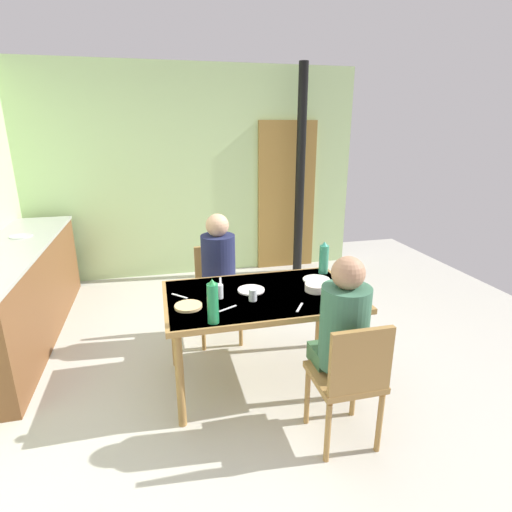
# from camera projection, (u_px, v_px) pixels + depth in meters

# --- Properties ---
(ground_plane) EXTENTS (7.16, 7.16, 0.00)m
(ground_plane) POSITION_uv_depth(u_px,v_px,m) (232.00, 390.00, 3.11)
(ground_plane) COLOR #BAB7AD
(wall_back) EXTENTS (4.39, 0.10, 2.67)m
(wall_back) POSITION_uv_depth(u_px,v_px,m) (191.00, 174.00, 5.24)
(wall_back) COLOR #B3D391
(wall_back) RESTS_ON ground_plane
(door_wooden) EXTENTS (0.80, 0.05, 2.00)m
(door_wooden) POSITION_uv_depth(u_px,v_px,m) (286.00, 197.00, 5.56)
(door_wooden) COLOR olive
(door_wooden) RESTS_ON ground_plane
(stove_pipe_column) EXTENTS (0.12, 0.12, 2.67)m
(stove_pipe_column) POSITION_uv_depth(u_px,v_px,m) (300.00, 174.00, 5.23)
(stove_pipe_column) COLOR black
(stove_pipe_column) RESTS_ON ground_plane
(kitchen_counter) EXTENTS (0.61, 2.56, 0.91)m
(kitchen_counter) POSITION_uv_depth(u_px,v_px,m) (18.00, 294.00, 3.74)
(kitchen_counter) COLOR brown
(kitchen_counter) RESTS_ON ground_plane
(dining_table) EXTENTS (1.42, 0.89, 0.74)m
(dining_table) POSITION_uv_depth(u_px,v_px,m) (261.00, 303.00, 3.03)
(dining_table) COLOR olive
(dining_table) RESTS_ON ground_plane
(chair_near_diner) EXTENTS (0.40, 0.40, 0.87)m
(chair_near_diner) POSITION_uv_depth(u_px,v_px,m) (350.00, 377.00, 2.43)
(chair_near_diner) COLOR olive
(chair_near_diner) RESTS_ON ground_plane
(chair_far_diner) EXTENTS (0.40, 0.40, 0.87)m
(chair_far_diner) POSITION_uv_depth(u_px,v_px,m) (217.00, 287.00, 3.77)
(chair_far_diner) COLOR olive
(chair_far_diner) RESTS_ON ground_plane
(person_near_diner) EXTENTS (0.30, 0.37, 0.77)m
(person_near_diner) POSITION_uv_depth(u_px,v_px,m) (343.00, 324.00, 2.47)
(person_near_diner) COLOR #3E6A43
(person_near_diner) RESTS_ON ground_plane
(person_far_diner) EXTENTS (0.30, 0.37, 0.77)m
(person_far_diner) POSITION_uv_depth(u_px,v_px,m) (219.00, 263.00, 3.56)
(person_far_diner) COLOR #28274A
(person_far_diner) RESTS_ON ground_plane
(water_bottle_green_near) EXTENTS (0.07, 0.07, 0.30)m
(water_bottle_green_near) POSITION_uv_depth(u_px,v_px,m) (213.00, 302.00, 2.53)
(water_bottle_green_near) COLOR #1F7D47
(water_bottle_green_near) RESTS_ON dining_table
(water_bottle_green_far) EXTENTS (0.08, 0.08, 0.28)m
(water_bottle_green_far) POSITION_uv_depth(u_px,v_px,m) (324.00, 258.00, 3.40)
(water_bottle_green_far) COLOR #338965
(water_bottle_green_far) RESTS_ON dining_table
(serving_bowl_center) EXTENTS (0.17, 0.17, 0.05)m
(serving_bowl_center) POSITION_uv_depth(u_px,v_px,m) (316.00, 287.00, 3.06)
(serving_bowl_center) COLOR silver
(serving_bowl_center) RESTS_ON dining_table
(dinner_plate_near_left) EXTENTS (0.22, 0.22, 0.01)m
(dinner_plate_near_left) POSITION_uv_depth(u_px,v_px,m) (317.00, 280.00, 3.27)
(dinner_plate_near_left) COLOR white
(dinner_plate_near_left) RESTS_ON dining_table
(dinner_plate_near_right) EXTENTS (0.21, 0.21, 0.01)m
(dinner_plate_near_right) POSITION_uv_depth(u_px,v_px,m) (251.00, 290.00, 3.07)
(dinner_plate_near_right) COLOR white
(dinner_plate_near_right) RESTS_ON dining_table
(dinner_plate_far_center) EXTENTS (0.23, 0.23, 0.01)m
(dinner_plate_far_center) POSITION_uv_depth(u_px,v_px,m) (337.00, 302.00, 2.86)
(dinner_plate_far_center) COLOR white
(dinner_plate_far_center) RESTS_ON dining_table
(drinking_glass_by_near_diner) EXTENTS (0.06, 0.06, 0.10)m
(drinking_glass_by_near_diner) POSITION_uv_depth(u_px,v_px,m) (219.00, 291.00, 2.92)
(drinking_glass_by_near_diner) COLOR silver
(drinking_glass_by_near_diner) RESTS_ON dining_table
(drinking_glass_by_far_diner) EXTENTS (0.06, 0.06, 0.09)m
(drinking_glass_by_far_diner) POSITION_uv_depth(u_px,v_px,m) (253.00, 295.00, 2.89)
(drinking_glass_by_far_diner) COLOR silver
(drinking_glass_by_far_diner) RESTS_ON dining_table
(bread_plate_sliced) EXTENTS (0.19, 0.19, 0.02)m
(bread_plate_sliced) POSITION_uv_depth(u_px,v_px,m) (188.00, 306.00, 2.78)
(bread_plate_sliced) COLOR #DBB77A
(bread_plate_sliced) RESTS_ON dining_table
(cutlery_knife_near) EXTENTS (0.12, 0.12, 0.00)m
(cutlery_knife_near) POSITION_uv_depth(u_px,v_px,m) (179.00, 296.00, 2.97)
(cutlery_knife_near) COLOR silver
(cutlery_knife_near) RESTS_ON dining_table
(cutlery_fork_near) EXTENTS (0.10, 0.13, 0.00)m
(cutlery_fork_near) POSITION_uv_depth(u_px,v_px,m) (300.00, 307.00, 2.78)
(cutlery_fork_near) COLOR silver
(cutlery_fork_near) RESTS_ON dining_table
(cutlery_knife_far) EXTENTS (0.14, 0.08, 0.00)m
(cutlery_knife_far) POSITION_uv_depth(u_px,v_px,m) (228.00, 308.00, 2.77)
(cutlery_knife_far) COLOR silver
(cutlery_knife_far) RESTS_ON dining_table
(cutlery_fork_far) EXTENTS (0.04, 0.15, 0.00)m
(cutlery_fork_far) POSITION_uv_depth(u_px,v_px,m) (221.00, 281.00, 3.26)
(cutlery_fork_far) COLOR silver
(cutlery_fork_far) RESTS_ON dining_table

